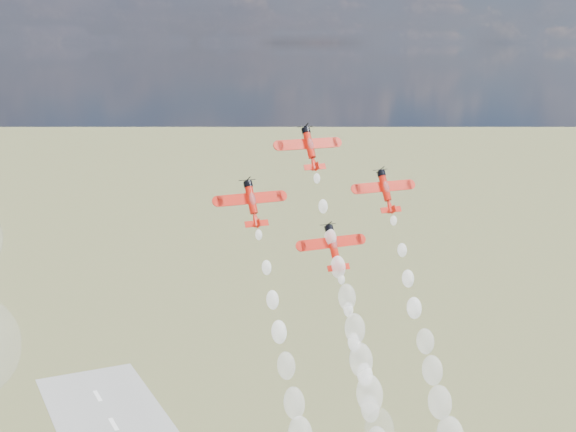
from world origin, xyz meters
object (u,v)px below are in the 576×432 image
Objects in this scene: plane_lead at (310,147)px; plane_slot at (333,246)px; plane_left at (252,202)px; plane_right at (386,190)px.

plane_slot is (0.00, -8.48, -15.08)m from plane_lead.
plane_left is (-12.36, -4.24, -7.54)m from plane_lead.
plane_right is 15.08m from plane_slot.
plane_left and plane_right have the same top height.
plane_right reaches higher than plane_slot.
plane_slot is at bearing -90.00° from plane_lead.
plane_right is (24.71, 0.00, 0.00)m from plane_left.
plane_slot is (-12.36, -4.24, -7.54)m from plane_right.
plane_slot is at bearing -18.95° from plane_left.
plane_lead is at bearing 161.05° from plane_right.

